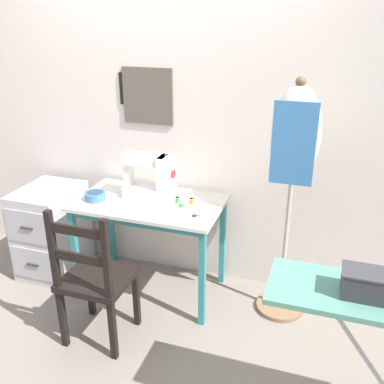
# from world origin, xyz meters

# --- Properties ---
(ground_plane) EXTENTS (14.00, 14.00, 0.00)m
(ground_plane) POSITION_xyz_m (0.00, 0.00, 0.00)
(ground_plane) COLOR gray
(wall_back) EXTENTS (10.00, 0.07, 2.55)m
(wall_back) POSITION_xyz_m (-0.00, 0.66, 1.28)
(wall_back) COLOR silver
(wall_back) RESTS_ON ground_plane
(sewing_table) EXTENTS (1.01, 0.59, 0.72)m
(sewing_table) POSITION_xyz_m (0.00, 0.28, 0.63)
(sewing_table) COLOR silver
(sewing_table) RESTS_ON ground_plane
(sewing_machine) EXTENTS (0.36, 0.17, 0.34)m
(sewing_machine) POSITION_xyz_m (0.00, 0.35, 0.87)
(sewing_machine) COLOR white
(sewing_machine) RESTS_ON sewing_table
(fabric_bowl) EXTENTS (0.14, 0.14, 0.06)m
(fabric_bowl) POSITION_xyz_m (-0.36, 0.20, 0.75)
(fabric_bowl) COLOR teal
(fabric_bowl) RESTS_ON sewing_table
(scissors) EXTENTS (0.13, 0.07, 0.01)m
(scissors) POSITION_xyz_m (0.40, 0.17, 0.72)
(scissors) COLOR silver
(scissors) RESTS_ON sewing_table
(thread_spool_near_machine) EXTENTS (0.04, 0.04, 0.04)m
(thread_spool_near_machine) POSITION_xyz_m (0.20, 0.33, 0.74)
(thread_spool_near_machine) COLOR green
(thread_spool_near_machine) RESTS_ON sewing_table
(thread_spool_mid_table) EXTENTS (0.03, 0.03, 0.04)m
(thread_spool_mid_table) POSITION_xyz_m (0.24, 0.27, 0.74)
(thread_spool_mid_table) COLOR green
(thread_spool_mid_table) RESTS_ON sewing_table
(thread_spool_far_edge) EXTENTS (0.03, 0.03, 0.04)m
(thread_spool_far_edge) POSITION_xyz_m (0.29, 0.34, 0.74)
(thread_spool_far_edge) COLOR orange
(thread_spool_far_edge) RESTS_ON sewing_table
(wooden_chair) EXTENTS (0.40, 0.38, 0.92)m
(wooden_chair) POSITION_xyz_m (-0.11, -0.29, 0.43)
(wooden_chair) COLOR black
(wooden_chair) RESTS_ON ground_plane
(filing_cabinet) EXTENTS (0.41, 0.53, 0.69)m
(filing_cabinet) POSITION_xyz_m (-0.85, 0.30, 0.35)
(filing_cabinet) COLOR #B7B7BC
(filing_cabinet) RESTS_ON ground_plane
(dress_form) EXTENTS (0.32, 0.32, 1.59)m
(dress_form) POSITION_xyz_m (0.93, 0.36, 1.14)
(dress_form) COLOR #846647
(dress_form) RESTS_ON ground_plane
(storage_box) EXTENTS (0.20, 0.13, 0.11)m
(storage_box) POSITION_xyz_m (1.33, -0.62, 0.93)
(storage_box) COLOR #333338
(storage_box) RESTS_ON ironing_board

